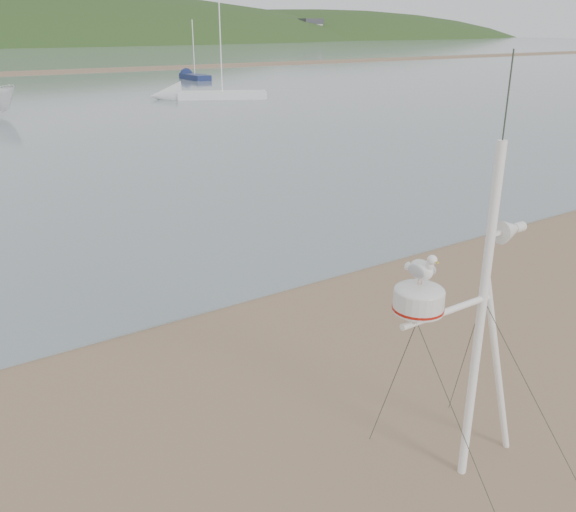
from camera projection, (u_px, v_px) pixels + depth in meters
ground at (175, 500)px, 6.67m from camera, size 560.00×560.00×0.00m
mast_rig at (472, 392)px, 6.64m from camera, size 2.08×2.22×4.69m
sailboat_white_near at (189, 95)px, 43.50m from camera, size 8.25×5.57×8.16m
sailboat_blue_far at (189, 76)px, 60.99m from camera, size 1.66×6.03×5.99m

